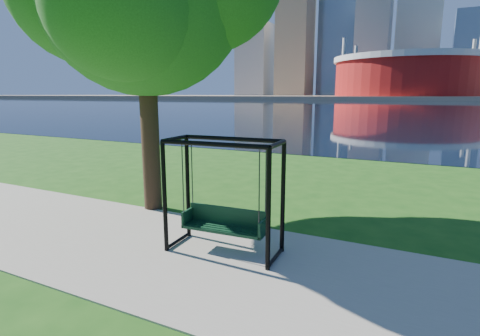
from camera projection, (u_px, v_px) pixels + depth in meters
The scene contains 7 objects.
ground at pixel (253, 257), 7.08m from camera, with size 900.00×900.00×0.00m, color #1E5114.
path at pixel (241, 267), 6.64m from camera, with size 120.00×4.00×0.03m, color #9E937F.
river at pixel (417, 106), 96.58m from camera, with size 900.00×180.00×0.02m, color black.
far_bank at pixel (426, 97), 275.39m from camera, with size 900.00×228.00×2.00m, color #937F60.
stadium at pixel (407, 74), 214.91m from camera, with size 83.00×83.00×32.00m.
skyline at pixel (424, 50), 282.25m from camera, with size 392.00×66.00×96.50m.
swing at pixel (224, 199), 7.12m from camera, with size 2.22×1.07×2.22m.
Camera 1 is at (2.74, -6.03, 3.03)m, focal length 28.00 mm.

